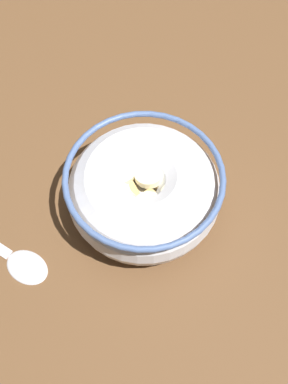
% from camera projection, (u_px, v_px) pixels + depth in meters
% --- Properties ---
extents(ground_plane, '(0.94, 0.94, 0.02)m').
position_uv_depth(ground_plane, '(144.00, 210.00, 0.46)').
color(ground_plane, brown).
extents(cereal_bowl, '(0.15, 0.15, 0.06)m').
position_uv_depth(cereal_bowl, '(144.00, 190.00, 0.42)').
color(cereal_bowl, silver).
rests_on(cereal_bowl, ground_plane).
extents(spoon, '(0.14, 0.04, 0.01)m').
position_uv_depth(spoon, '(14.00, 258.00, 0.42)').
color(spoon, silver).
rests_on(spoon, ground_plane).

